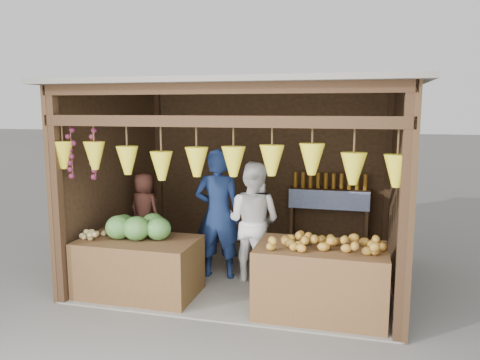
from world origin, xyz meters
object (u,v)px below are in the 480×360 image
counter_left (139,267)px  counter_right (321,281)px  man_standing (218,214)px  woman_standing (253,221)px  vendor_seated (144,210)px

counter_left → counter_right: (2.26, -0.02, 0.04)m
counter_right → man_standing: size_ratio=0.80×
woman_standing → counter_left: bearing=47.7°
counter_right → vendor_seated: size_ratio=1.31×
woman_standing → counter_right: bearing=150.6°
counter_left → vendor_seated: vendor_seated is taller
counter_right → vendor_seated: 2.93m
counter_left → man_standing: bearing=47.1°
counter_right → man_standing: bearing=149.8°
counter_right → woman_standing: bearing=137.8°
counter_right → man_standing: man_standing is taller
counter_right → vendor_seated: (-2.69, 1.09, 0.44)m
woman_standing → vendor_seated: (-1.70, 0.19, 0.03)m
counter_left → counter_right: bearing=-0.4°
man_standing → counter_right: bearing=145.9°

